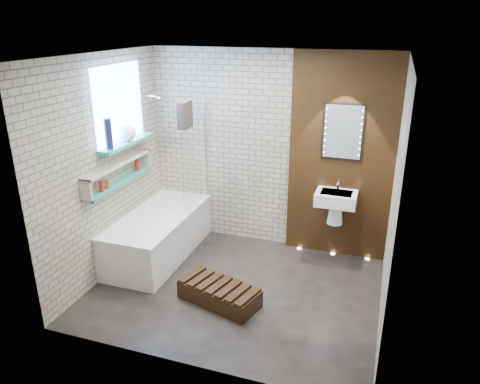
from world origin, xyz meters
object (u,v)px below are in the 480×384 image
(led_mirror, at_px, (343,132))
(washbasin, at_px, (336,203))
(bath_screen, at_px, (194,155))
(bathtub, at_px, (158,235))
(walnut_step, at_px, (219,294))

(led_mirror, bearing_deg, washbasin, -90.00)
(bath_screen, xyz_separation_m, washbasin, (1.82, 0.18, -0.49))
(bathtub, xyz_separation_m, led_mirror, (2.17, 0.78, 1.36))
(washbasin, bearing_deg, led_mirror, 90.00)
(led_mirror, bearing_deg, bath_screen, -169.34)
(led_mirror, xyz_separation_m, walnut_step, (-1.04, -1.53, -1.55))
(washbasin, bearing_deg, walnut_step, -127.12)
(led_mirror, height_order, walnut_step, led_mirror)
(bathtub, relative_size, bath_screen, 1.24)
(bathtub, relative_size, washbasin, 3.00)
(bath_screen, bearing_deg, bathtub, -128.90)
(washbasin, bearing_deg, bathtub, -163.99)
(washbasin, height_order, walnut_step, washbasin)
(bathtub, bearing_deg, led_mirror, 19.78)
(washbasin, relative_size, led_mirror, 0.83)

